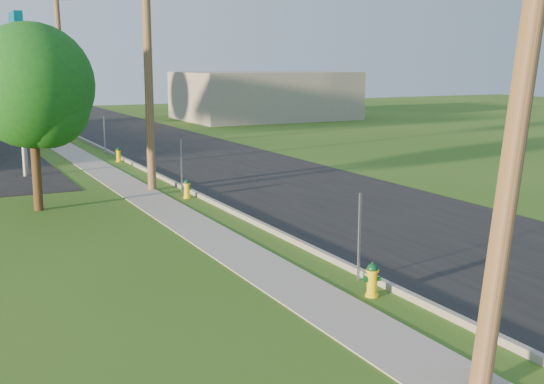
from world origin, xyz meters
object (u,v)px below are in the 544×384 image
object	(u,v)px
hydrant_near	(372,280)
utility_pole_near	(526,64)
tree_verge	(35,91)
hydrant_mid	(187,189)
hydrant_far	(119,155)
utility_pole_far	(61,62)
price_pylon	(17,47)
utility_pole_mid	(148,59)

from	to	relation	value
hydrant_near	utility_pole_near	bearing A→B (deg)	-96.94
tree_verge	hydrant_mid	distance (m)	6.13
hydrant_far	hydrant_mid	bearing A→B (deg)	-90.71
utility_pole_far	tree_verge	xyz separation A→B (m)	(-4.34, -19.90, -0.87)
price_pylon	tree_verge	xyz separation A→B (m)	(-0.44, -7.40, -1.50)
utility_pole_near	tree_verge	distance (m)	16.69
utility_pole_far	hydrant_mid	distance (m)	20.63
price_pylon	utility_pole_near	bearing A→B (deg)	-80.58
utility_pole_mid	price_pylon	distance (m)	6.76
hydrant_mid	hydrant_far	xyz separation A→B (m)	(0.13, 10.16, 0.01)
utility_pole_far	hydrant_near	bearing A→B (deg)	-89.08
utility_pole_far	tree_verge	distance (m)	20.39
hydrant_far	price_pylon	bearing A→B (deg)	-151.50
utility_pole_far	hydrant_far	bearing A→B (deg)	-85.63
utility_pole_near	hydrant_far	world-z (taller)	utility_pole_near
hydrant_near	utility_pole_mid	bearing A→B (deg)	92.12
hydrant_far	utility_pole_near	bearing A→B (deg)	-91.68
tree_verge	hydrant_near	size ratio (longest dim) A/B	8.16
utility_pole_mid	hydrant_near	distance (m)	14.56
price_pylon	hydrant_near	bearing A→B (deg)	-77.13
hydrant_near	hydrant_mid	xyz separation A→B (m)	(0.13, 11.67, -0.02)
utility_pole_far	hydrant_mid	xyz separation A→B (m)	(0.64, -20.13, -4.46)
utility_pole_mid	hydrant_far	world-z (taller)	utility_pole_mid
price_pylon	hydrant_far	size ratio (longest dim) A/B	9.42
hydrant_mid	hydrant_near	bearing A→B (deg)	-90.62
utility_pole_mid	hydrant_mid	bearing A→B (deg)	-73.41
utility_pole_mid	utility_pole_far	bearing A→B (deg)	90.00
utility_pole_near	price_pylon	size ratio (longest dim) A/B	1.38
utility_pole_far	hydrant_near	xyz separation A→B (m)	(0.51, -31.81, -4.44)
utility_pole_near	utility_pole_far	bearing A→B (deg)	90.00
utility_pole_mid	tree_verge	bearing A→B (deg)	-156.31
price_pylon	tree_verge	distance (m)	7.57
utility_pole_mid	tree_verge	xyz separation A→B (m)	(-4.34, -1.90, -1.03)
utility_pole_far	price_pylon	xyz separation A→B (m)	(-3.90, -12.50, 0.63)
tree_verge	utility_pole_near	bearing A→B (deg)	-74.93
utility_pole_far	hydrant_near	distance (m)	32.12
tree_verge	hydrant_near	xyz separation A→B (m)	(4.85, -11.91, -3.56)
utility_pole_far	hydrant_mid	bearing A→B (deg)	-88.19
utility_pole_mid	hydrant_near	size ratio (longest dim) A/B	13.10
hydrant_mid	utility_pole_mid	bearing A→B (deg)	106.59
utility_pole_near	utility_pole_far	distance (m)	36.00
utility_pole_near	hydrant_mid	bearing A→B (deg)	87.71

